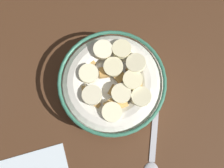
{
  "coord_description": "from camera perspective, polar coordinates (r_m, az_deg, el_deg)",
  "views": [
    {
      "loc": [
        5.81,
        7.78,
        46.37
      ],
      "look_at": [
        0.0,
        0.0,
        3.0
      ],
      "focal_mm": 42.88,
      "sensor_mm": 36.0,
      "label": 1
    }
  ],
  "objects": [
    {
      "name": "cereal_bowl",
      "position": [
        0.45,
        0.04,
        -0.02
      ],
      "size": [
        17.58,
        17.58,
        6.29
      ],
      "color": "silver",
      "rests_on": "ground_plane"
    },
    {
      "name": "ground_plane",
      "position": [
        0.48,
        0.0,
        -1.04
      ],
      "size": [
        135.53,
        135.53,
        2.0
      ],
      "primitive_type": "cube",
      "color": "#472B19"
    },
    {
      "name": "spoon",
      "position": [
        0.47,
        8.58,
        -15.62
      ],
      "size": [
        10.81,
        11.29,
        0.8
      ],
      "color": "#A5A5AD",
      "rests_on": "ground_plane"
    }
  ]
}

